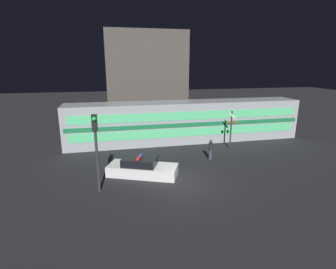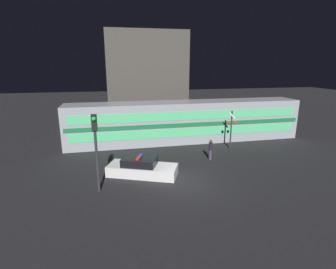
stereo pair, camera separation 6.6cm
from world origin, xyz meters
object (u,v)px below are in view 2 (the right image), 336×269
train (186,122)px  crossing_signal_near (231,127)px  police_car (142,168)px  pedestrian (210,149)px  traffic_light_corner (96,142)px

train → crossing_signal_near: 4.44m
police_car → crossing_signal_near: size_ratio=1.46×
train → police_car: bearing=-125.3°
police_car → pedestrian: pedestrian is taller
train → traffic_light_corner: 11.94m
police_car → train: bearing=77.8°
police_car → traffic_light_corner: (-2.70, -1.80, 2.52)m
train → police_car: 8.91m
train → police_car: size_ratio=4.54×
pedestrian → crossing_signal_near: crossing_signal_near is taller
police_car → traffic_light_corner: bearing=-123.2°
train → police_car: (-5.08, -7.19, -1.40)m
police_car → pedestrian: size_ratio=3.01×
police_car → crossing_signal_near: bearing=49.4°
traffic_light_corner → pedestrian: bearing=23.5°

